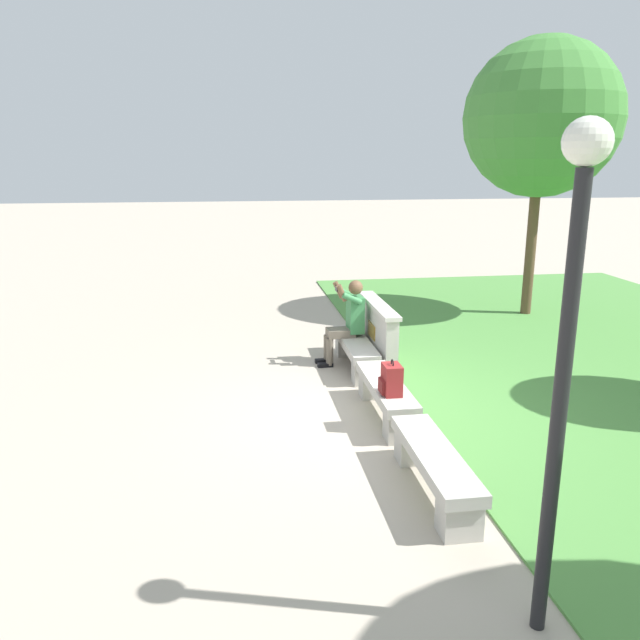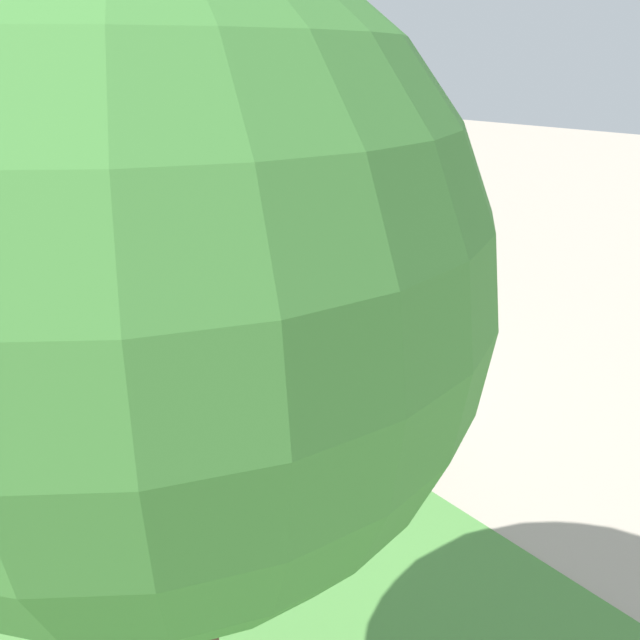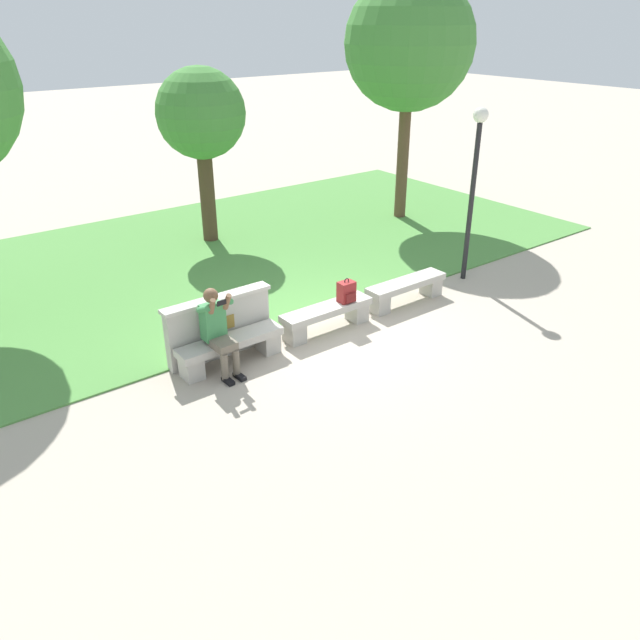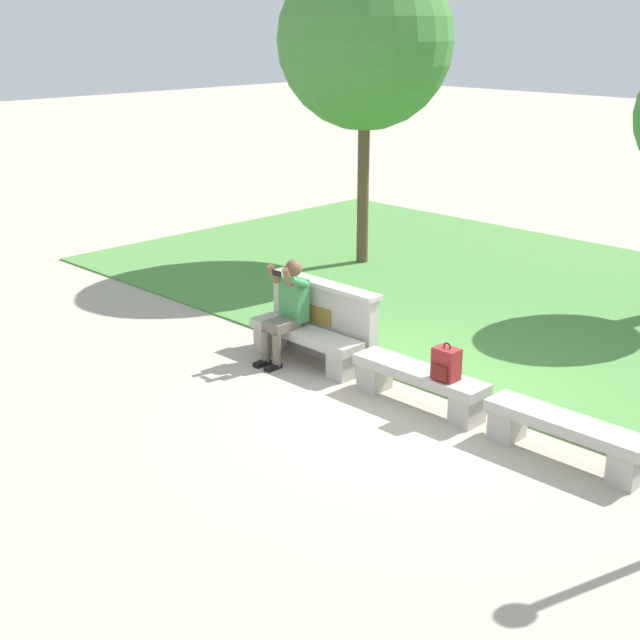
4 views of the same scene
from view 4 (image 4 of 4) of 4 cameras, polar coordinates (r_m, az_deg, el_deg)
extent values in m
plane|color=#B2A593|center=(10.31, 6.32, -5.44)|extent=(80.00, 80.00, 0.00)
cube|color=#518E42|center=(13.79, 17.84, 0.16)|extent=(17.43, 8.00, 0.03)
cube|color=#B7B2A8|center=(11.32, -0.95, -0.92)|extent=(1.71, 0.40, 0.12)
cube|color=#B7B2A8|center=(11.86, -3.21, -1.17)|extent=(0.28, 0.34, 0.33)
cube|color=#B7B2A8|center=(10.96, 1.51, -2.87)|extent=(0.28, 0.34, 0.33)
cube|color=#B7B2A8|center=(10.16, 6.39, -3.43)|extent=(1.71, 0.40, 0.12)
cube|color=#B7B2A8|center=(10.64, 3.52, -3.59)|extent=(0.28, 0.34, 0.33)
cube|color=#B7B2A8|center=(9.88, 9.40, -5.66)|extent=(0.28, 0.34, 0.33)
cube|color=#B7B2A8|center=(9.22, 15.49, -6.43)|extent=(1.71, 0.40, 0.12)
cube|color=#B7B2A8|center=(9.62, 11.90, -6.52)|extent=(0.28, 0.34, 0.33)
cube|color=#B7B2A8|center=(9.05, 19.08, -8.89)|extent=(0.28, 0.34, 0.33)
cube|color=#B7B2A8|center=(11.52, 0.26, -0.12)|extent=(1.74, 0.18, 0.95)
cube|color=beige|center=(11.37, 0.26, 2.29)|extent=(1.80, 0.24, 0.06)
cube|color=olive|center=(11.42, -0.09, 0.31)|extent=(0.44, 0.02, 0.22)
cube|color=black|center=(11.39, -3.72, -2.78)|extent=(0.11, 0.24, 0.06)
cylinder|color=#6B6051|center=(11.36, -3.49, -1.70)|extent=(0.11, 0.11, 0.42)
cube|color=black|center=(11.25, -3.02, -3.04)|extent=(0.11, 0.24, 0.06)
cylinder|color=#6B6051|center=(11.22, -2.78, -1.95)|extent=(0.11, 0.11, 0.42)
cube|color=#6B6051|center=(11.32, -2.47, -0.30)|extent=(0.32, 0.43, 0.12)
cube|color=#3D894C|center=(11.39, -1.67, 1.31)|extent=(0.35, 0.23, 0.56)
sphere|color=brown|center=(11.27, -1.69, 3.35)|extent=(0.22, 0.22, 0.22)
cylinder|color=#3D894C|center=(11.37, -2.72, 2.79)|extent=(0.10, 0.31, 0.21)
cylinder|color=brown|center=(11.21, -3.01, 2.98)|extent=(0.09, 0.19, 0.27)
cylinder|color=#3D894C|center=(11.11, -1.35, 2.43)|extent=(0.10, 0.31, 0.21)
cylinder|color=brown|center=(11.03, -2.10, 2.74)|extent=(0.11, 0.19, 0.27)
cube|color=black|center=(11.07, -2.78, 2.99)|extent=(0.15, 0.02, 0.08)
cube|color=maroon|center=(9.82, 8.09, -2.79)|extent=(0.28, 0.20, 0.36)
cube|color=maroon|center=(9.76, 7.68, -3.35)|extent=(0.20, 0.06, 0.16)
torus|color=black|center=(9.75, 8.14, -1.70)|extent=(0.10, 0.02, 0.10)
cylinder|color=brown|center=(15.82, 2.78, 8.84)|extent=(0.20, 0.20, 2.96)
sphere|color=#428438|center=(15.58, 2.92, 17.46)|extent=(2.97, 2.97, 2.97)
camera|label=1|loc=(5.78, 55.71, -0.44)|focal=35.00mm
camera|label=2|loc=(18.20, -0.57, 20.74)|focal=35.00mm
camera|label=3|loc=(11.66, -47.82, 16.40)|focal=35.00mm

